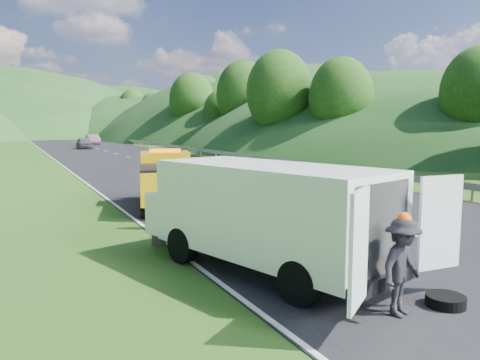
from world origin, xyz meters
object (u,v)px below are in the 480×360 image
tow_truck (167,180)px  child (263,243)px  passing_suv (273,196)px  suitcase (159,234)px  worker (400,316)px  spare_tire (445,307)px  woman (163,229)px  white_van (263,211)px

tow_truck → child: tow_truck is taller
child → passing_suv: bearing=87.0°
suitcase → passing_suv: passing_suv is taller
child → passing_suv: (4.65, 7.38, 0.00)m
worker → passing_suv: bearing=49.4°
suitcase → spare_tire: suitcase is taller
woman → suitcase: (-0.67, -1.79, 0.31)m
suitcase → passing_suv: (7.35, 6.27, -0.31)m
tow_truck → spare_tire: size_ratio=7.97×
white_van → spare_tire: white_van is taller
tow_truck → woman: bearing=-94.6°
tow_truck → worker: (0.44, -11.93, -1.13)m
white_van → child: size_ratio=6.78×
passing_suv → tow_truck: bearing=-174.3°
tow_truck → white_van: white_van is taller
worker → suitcase: bearing=90.4°
worker → spare_tire: size_ratio=2.43×
tow_truck → white_van: 8.65m
tow_truck → passing_suv: (5.42, 0.92, -1.13)m
worker → suitcase: 7.00m
woman → spare_tire: (2.74, -8.44, 0.00)m
white_van → worker: 3.69m
tow_truck → child: 6.60m
child → passing_suv: 8.72m
tow_truck → woman: (-1.25, -3.56, -1.13)m
woman → child: (2.02, -2.90, 0.00)m
woman → passing_suv: (6.67, 4.48, 0.00)m
tow_truck → passing_suv: size_ratio=1.07×
suitcase → child: bearing=-22.3°
woman → worker: worker is taller
child → passing_suv: passing_suv is taller
woman → suitcase: size_ratio=2.47×
worker → suitcase: size_ratio=2.75×
white_van → suitcase: size_ratio=11.79×
child → spare_tire: (0.71, -5.54, 0.00)m
white_van → worker: size_ratio=4.28×
suitcase → passing_suv: 9.67m
white_van → suitcase: 3.74m
white_van → passing_suv: 11.30m
worker → suitcase: worker is taller
white_van → spare_tire: bearing=-76.3°
white_van → passing_suv: (5.89, 9.55, -1.38)m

